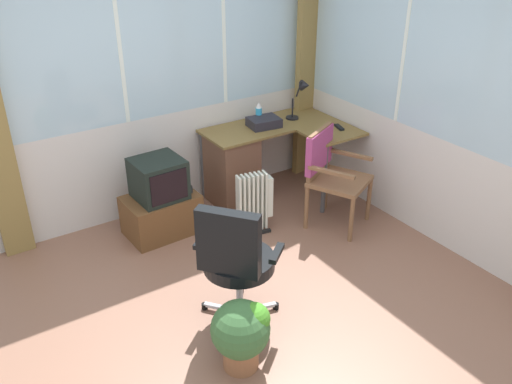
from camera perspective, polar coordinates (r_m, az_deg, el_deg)
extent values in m
cube|color=#8B5F4C|center=(4.06, -1.19, -14.19)|extent=(5.07, 4.90, 0.06)
cube|color=silver|center=(5.29, -12.74, 2.43)|extent=(4.07, 0.06, 0.95)
cube|color=silver|center=(4.90, -14.37, 16.16)|extent=(3.99, 0.06, 1.63)
cube|color=white|center=(4.90, -14.37, 16.16)|extent=(0.04, 0.07, 1.63)
cube|color=white|center=(5.31, -3.59, 17.80)|extent=(0.04, 0.07, 1.63)
cube|color=silver|center=(4.98, 19.29, -0.23)|extent=(0.06, 3.90, 0.95)
cube|color=silver|center=(4.55, 21.88, 14.22)|extent=(0.06, 3.82, 1.63)
cube|color=white|center=(4.95, 15.72, 16.11)|extent=(0.07, 0.04, 1.63)
cube|color=olive|center=(5.80, 5.32, 14.22)|extent=(0.25, 0.10, 2.65)
cube|color=brown|center=(5.49, 1.31, 6.96)|extent=(1.36, 0.54, 0.02)
cube|color=brown|center=(5.37, 7.97, 6.16)|extent=(0.54, 0.46, 0.02)
cube|color=brown|center=(5.42, -2.64, 2.33)|extent=(0.40, 0.50, 0.70)
cylinder|color=#4C4C51|center=(5.25, 7.14, 1.30)|extent=(0.04, 0.04, 0.71)
cylinder|color=#4C4C51|center=(5.52, -5.53, 2.75)|extent=(0.04, 0.04, 0.71)
cylinder|color=black|center=(5.65, 3.79, 7.74)|extent=(0.13, 0.13, 0.02)
cylinder|color=black|center=(5.62, 3.83, 8.76)|extent=(0.02, 0.02, 0.20)
cylinder|color=black|center=(5.56, 4.50, 10.66)|extent=(0.03, 0.10, 0.18)
cone|color=black|center=(5.55, 5.19, 11.02)|extent=(0.14, 0.14, 0.12)
cube|color=black|center=(5.44, 8.68, 6.69)|extent=(0.09, 0.16, 0.02)
cylinder|color=#35AAE3|center=(5.49, 0.28, 7.99)|extent=(0.06, 0.06, 0.16)
cone|color=white|center=(5.46, 0.29, 9.06)|extent=(0.06, 0.06, 0.06)
cube|color=#26242D|center=(5.41, 0.83, 7.29)|extent=(0.33, 0.27, 0.09)
cylinder|color=brown|center=(4.89, 9.92, -2.92)|extent=(0.04, 0.04, 0.43)
cylinder|color=brown|center=(5.26, 11.69, -0.78)|extent=(0.04, 0.04, 0.43)
cylinder|color=brown|center=(5.04, 5.28, -1.64)|extent=(0.04, 0.04, 0.43)
cylinder|color=brown|center=(5.39, 7.32, 0.35)|extent=(0.04, 0.04, 0.43)
cube|color=brown|center=(5.03, 8.74, 1.14)|extent=(0.64, 0.64, 0.04)
cube|color=brown|center=(5.00, 6.61, 4.18)|extent=(0.40, 0.22, 0.44)
cube|color=#A83F79|center=(4.99, 6.63, 4.42)|extent=(0.44, 0.26, 0.37)
cube|color=brown|center=(4.77, 7.87, 2.05)|extent=(0.23, 0.41, 0.03)
cube|color=brown|center=(5.14, 9.83, 3.88)|extent=(0.23, 0.41, 0.03)
cube|color=#B7B7BF|center=(4.13, -3.56, -11.96)|extent=(0.20, 0.24, 0.02)
cylinder|color=black|center=(4.19, -5.38, -11.78)|extent=(0.05, 0.05, 0.05)
cube|color=#B7B7BF|center=(4.01, -2.94, -13.40)|extent=(0.27, 0.13, 0.02)
cylinder|color=black|center=(3.95, -4.24, -14.71)|extent=(0.05, 0.05, 0.05)
cube|color=#B7B7BF|center=(4.01, -0.52, -13.41)|extent=(0.05, 0.28, 0.02)
cylinder|color=black|center=(3.94, 0.71, -14.73)|extent=(0.05, 0.05, 0.05)
cube|color=#B7B7BF|center=(4.13, 0.21, -11.97)|extent=(0.28, 0.11, 0.02)
cylinder|color=black|center=(4.18, 2.08, -11.81)|extent=(0.05, 0.05, 0.05)
cube|color=#B7B7BF|center=(4.20, -1.65, -11.12)|extent=(0.18, 0.25, 0.02)
cylinder|color=black|center=(4.32, -1.60, -10.18)|extent=(0.05, 0.05, 0.05)
cylinder|color=#B7B7BF|center=(3.96, -1.73, -10.07)|extent=(0.05, 0.05, 0.39)
cylinder|color=black|center=(3.82, -1.78, -7.32)|extent=(0.50, 0.50, 0.09)
cube|color=black|center=(3.52, -2.87, -5.35)|extent=(0.34, 0.39, 0.46)
cube|color=black|center=(3.68, 2.18, -6.41)|extent=(0.20, 0.18, 0.04)
cube|color=black|center=(3.84, -5.63, -4.99)|extent=(0.20, 0.18, 0.04)
cube|color=brown|center=(5.04, -9.81, -2.33)|extent=(0.66, 0.47, 0.37)
cube|color=black|center=(4.87, -10.16, 1.38)|extent=(0.44, 0.42, 0.36)
cube|color=black|center=(4.71, -9.05, 0.49)|extent=(0.34, 0.02, 0.28)
cube|color=#262628|center=(4.99, -8.55, 0.33)|extent=(0.27, 0.23, 0.07)
cube|color=silver|center=(4.87, -1.81, -1.36)|extent=(0.04, 0.10, 0.56)
cube|color=silver|center=(4.89, -1.35, -1.26)|extent=(0.04, 0.10, 0.56)
cube|color=silver|center=(4.90, -0.89, -1.17)|extent=(0.04, 0.10, 0.56)
cube|color=silver|center=(4.92, -0.44, -1.08)|extent=(0.04, 0.10, 0.56)
cube|color=silver|center=(4.93, 0.01, -0.98)|extent=(0.04, 0.10, 0.56)
cube|color=silver|center=(4.94, 0.46, -0.89)|extent=(0.04, 0.10, 0.56)
cube|color=silver|center=(4.96, 0.90, -0.80)|extent=(0.04, 0.10, 0.56)
cube|color=black|center=(5.01, -0.12, -4.37)|extent=(0.31, 0.09, 0.03)
cube|color=black|center=(5.12, -0.73, -3.59)|extent=(0.31, 0.09, 0.03)
cube|color=silver|center=(4.96, 1.33, -0.43)|extent=(0.07, 0.10, 0.39)
cylinder|color=#955E3D|center=(3.71, -1.59, -16.71)|extent=(0.23, 0.23, 0.16)
sphere|color=#396537|center=(3.56, -1.64, -14.12)|extent=(0.38, 0.38, 0.38)
sphere|color=#459027|center=(3.51, -0.23, -13.08)|extent=(0.21, 0.21, 0.21)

